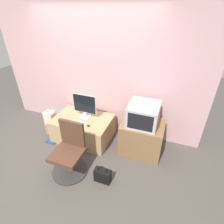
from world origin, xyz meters
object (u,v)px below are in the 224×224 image
cardboard_box_lower (52,128)px  book (52,141)px  office_chair (70,154)px  handbag (103,175)px  keyboard (79,123)px  main_monitor (85,106)px  crt_tv (143,114)px  mouse (88,126)px

cardboard_box_lower → book: bearing=-59.5°
office_chair → handbag: bearing=-3.6°
office_chair → keyboard: bearing=105.9°
keyboard → cardboard_box_lower: 0.83m
book → office_chair: bearing=-31.3°
main_monitor → crt_tv: crt_tv is taller
cardboard_box_lower → keyboard: bearing=-5.7°
main_monitor → office_chair: size_ratio=0.55×
main_monitor → book: bearing=-142.4°
main_monitor → cardboard_box_lower: main_monitor is taller
keyboard → handbag: size_ratio=0.92×
mouse → book: 0.96m
crt_tv → handbag: (-0.40, -0.94, -0.69)m
mouse → handbag: mouse is taller
main_monitor → crt_tv: bearing=-1.7°
mouse → book: size_ratio=0.27×
main_monitor → office_chair: 1.02m
keyboard → crt_tv: bearing=10.8°
book → mouse: bearing=11.9°
mouse → crt_tv: bearing=14.7°
crt_tv → book: size_ratio=2.64×
crt_tv → cardboard_box_lower: size_ratio=2.13×
cardboard_box_lower → main_monitor: bearing=13.9°
keyboard → office_chair: size_ratio=0.33×
crt_tv → office_chair: crt_tv is taller
main_monitor → keyboard: 0.35m
main_monitor → office_chair: (0.18, -0.93, -0.37)m
keyboard → book: size_ratio=1.43×
main_monitor → mouse: main_monitor is taller
office_chair → handbag: (0.60, -0.04, -0.23)m
handbag → book: bearing=159.7°
cardboard_box_lower → book: 0.34m
main_monitor → book: size_ratio=2.37×
keyboard → mouse: size_ratio=5.31×
handbag → crt_tv: bearing=66.7°
keyboard → mouse: bearing=-7.2°
handbag → keyboard: bearing=138.1°
cardboard_box_lower → mouse: bearing=-6.0°
office_chair → crt_tv: bearing=41.8°
crt_tv → cardboard_box_lower: bearing=-175.5°
mouse → crt_tv: 1.05m
main_monitor → book: 1.04m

